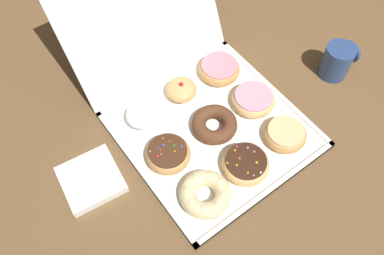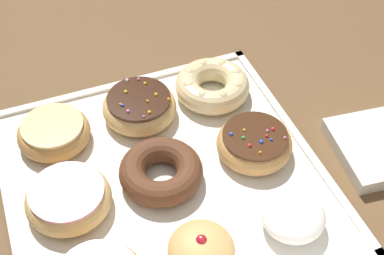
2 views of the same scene
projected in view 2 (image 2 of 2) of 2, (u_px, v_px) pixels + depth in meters
name	position (u px, v px, depth m)	size (l,w,h in m)	color
ground_plane	(165.00, 183.00, 0.78)	(3.00, 3.00, 0.00)	brown
donut_box	(165.00, 181.00, 0.78)	(0.44, 0.44, 0.01)	white
cruller_donut_0	(212.00, 85.00, 0.88)	(0.12, 0.12, 0.04)	beige
sprinkle_donut_1	(139.00, 106.00, 0.84)	(0.11, 0.11, 0.04)	#E5B770
glazed_ring_donut_2	(54.00, 132.00, 0.81)	(0.11, 0.11, 0.04)	tan
sprinkle_donut_3	(254.00, 142.00, 0.79)	(0.11, 0.11, 0.04)	tan
chocolate_cake_ring_donut_4	(162.00, 174.00, 0.75)	(0.12, 0.12, 0.04)	#59331E
pink_frosted_donut_5	(68.00, 198.00, 0.73)	(0.11, 0.11, 0.04)	#E5B770
powdered_filled_donut_6	(293.00, 216.00, 0.70)	(0.08, 0.08, 0.04)	white
jelly_filled_donut_7	(198.00, 250.00, 0.67)	(0.08, 0.08, 0.05)	tan
napkin_stack	(381.00, 147.00, 0.81)	(0.13, 0.13, 0.02)	white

